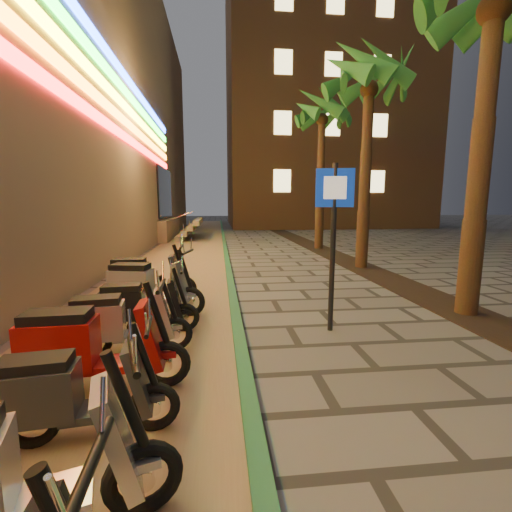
{
  "coord_description": "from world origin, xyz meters",
  "views": [
    {
      "loc": [
        -1.19,
        -3.97,
        2.12
      ],
      "look_at": [
        -0.53,
        2.07,
        1.2
      ],
      "focal_mm": 24.0,
      "sensor_mm": 36.0,
      "label": 1
    }
  ],
  "objects": [
    {
      "name": "scooter_8",
      "position": [
        -2.61,
        2.62,
        0.56
      ],
      "size": [
        1.84,
        0.83,
        1.3
      ],
      "rotation": [
        0.0,
        0.0,
        -0.2
      ],
      "color": "black",
      "rests_on": "ground"
    },
    {
      "name": "pedestrian_sign",
      "position": [
        0.67,
        1.42,
        1.79
      ],
      "size": [
        0.6,
        0.15,
        2.77
      ],
      "rotation": [
        0.0,
        0.0,
        -0.2
      ],
      "color": "black",
      "rests_on": "ground"
    },
    {
      "name": "palm_d",
      "position": [
        3.6,
        12.0,
        5.94
      ],
      "size": [
        2.97,
        3.02,
        7.16
      ],
      "color": "#472D19",
      "rests_on": "ground"
    },
    {
      "name": "scooter_9",
      "position": [
        -2.83,
        3.47,
        0.55
      ],
      "size": [
        1.8,
        0.63,
        1.27
      ],
      "rotation": [
        0.0,
        0.0,
        0.02
      ],
      "color": "black",
      "rests_on": "ground"
    },
    {
      "name": "green_curb",
      "position": [
        -0.9,
        10.0,
        0.05
      ],
      "size": [
        0.18,
        60.0,
        0.1
      ],
      "primitive_type": "cube",
      "color": "#235F38",
      "rests_on": "ground"
    },
    {
      "name": "apartment_block",
      "position": [
        9.0,
        32.0,
        12.5
      ],
      "size": [
        18.0,
        16.06,
        25.0
      ],
      "color": "brown",
      "rests_on": "ground"
    },
    {
      "name": "scooter_5",
      "position": [
        -2.68,
        -0.18,
        0.55
      ],
      "size": [
        1.8,
        0.63,
        1.27
      ],
      "rotation": [
        0.0,
        0.0,
        0.05
      ],
      "color": "black",
      "rests_on": "ground"
    },
    {
      "name": "scooter_7",
      "position": [
        -2.52,
        1.59,
        0.48
      ],
      "size": [
        1.57,
        0.55,
        1.1
      ],
      "rotation": [
        0.0,
        0.0,
        0.06
      ],
      "color": "black",
      "rests_on": "ground"
    },
    {
      "name": "ground",
      "position": [
        0.0,
        0.0,
        0.0
      ],
      "size": [
        120.0,
        120.0,
        0.0
      ],
      "primitive_type": "plane",
      "color": "#474442",
      "rests_on": "ground"
    },
    {
      "name": "scooter_4",
      "position": [
        -2.54,
        -1.01,
        0.47
      ],
      "size": [
        1.54,
        0.6,
        1.08
      ],
      "rotation": [
        0.0,
        0.0,
        0.13
      ],
      "color": "black",
      "rests_on": "ground"
    },
    {
      "name": "scooter_6",
      "position": [
        -2.61,
        0.76,
        0.5
      ],
      "size": [
        1.63,
        0.66,
        1.15
      ],
      "rotation": [
        0.0,
        0.0,
        0.14
      ],
      "color": "black",
      "rests_on": "ground"
    },
    {
      "name": "palm_c",
      "position": [
        3.6,
        7.0,
        5.73
      ],
      "size": [
        2.97,
        3.02,
        6.91
      ],
      "color": "#472D19",
      "rests_on": "ground"
    },
    {
      "name": "palm_b",
      "position": [
        3.6,
        2.0,
        5.51
      ],
      "size": [
        2.97,
        3.02,
        6.66
      ],
      "color": "#472D19",
      "rests_on": "ground"
    },
    {
      "name": "planting_strip",
      "position": [
        3.6,
        5.0,
        0.01
      ],
      "size": [
        1.2,
        40.0,
        0.02
      ],
      "primitive_type": "cube",
      "color": "black",
      "rests_on": "ground"
    },
    {
      "name": "parking_strip",
      "position": [
        -2.6,
        10.0,
        0.01
      ],
      "size": [
        3.4,
        60.0,
        0.01
      ],
      "primitive_type": "cube",
      "color": "#8C7251",
      "rests_on": "ground"
    }
  ]
}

